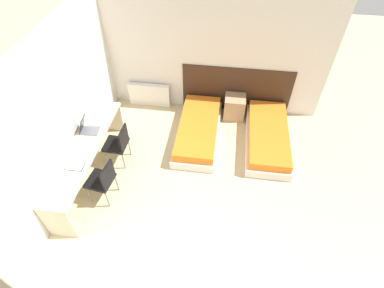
{
  "coord_description": "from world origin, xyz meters",
  "views": [
    {
      "loc": [
        0.52,
        -1.57,
        4.52
      ],
      "look_at": [
        0.0,
        2.22,
        0.55
      ],
      "focal_mm": 28.0,
      "sensor_mm": 36.0,
      "label": 1
    }
  ],
  "objects_px": {
    "laptop": "(87,128)",
    "bed_near_window": "(198,130)",
    "chair_near_laptop": "(118,143)",
    "nightstand": "(234,107)",
    "bed_near_door": "(268,137)",
    "chair_near_notebook": "(103,179)"
  },
  "relations": [
    {
      "from": "laptop",
      "to": "bed_near_window",
      "type": "bearing_deg",
      "value": 20.9
    },
    {
      "from": "bed_near_window",
      "to": "chair_near_laptop",
      "type": "xyz_separation_m",
      "value": [
        -1.41,
        -0.9,
        0.32
      ]
    },
    {
      "from": "chair_near_laptop",
      "to": "nightstand",
      "type": "bearing_deg",
      "value": 40.26
    },
    {
      "from": "nightstand",
      "to": "laptop",
      "type": "xyz_separation_m",
      "value": [
        -2.64,
        -1.7,
        0.58
      ]
    },
    {
      "from": "bed_near_door",
      "to": "chair_near_notebook",
      "type": "relative_size",
      "value": 2.29
    },
    {
      "from": "bed_near_window",
      "to": "bed_near_door",
      "type": "xyz_separation_m",
      "value": [
        1.45,
        0.0,
        0.0
      ]
    },
    {
      "from": "bed_near_door",
      "to": "laptop",
      "type": "bearing_deg",
      "value": -164.53
    },
    {
      "from": "nightstand",
      "to": "chair_near_notebook",
      "type": "bearing_deg",
      "value": -130.13
    },
    {
      "from": "bed_near_door",
      "to": "chair_near_laptop",
      "type": "distance_m",
      "value": 3.01
    },
    {
      "from": "nightstand",
      "to": "laptop",
      "type": "distance_m",
      "value": 3.19
    },
    {
      "from": "bed_near_window",
      "to": "laptop",
      "type": "height_order",
      "value": "laptop"
    },
    {
      "from": "bed_near_window",
      "to": "bed_near_door",
      "type": "bearing_deg",
      "value": 0.0
    },
    {
      "from": "bed_near_door",
      "to": "laptop",
      "type": "distance_m",
      "value": 3.55
    },
    {
      "from": "bed_near_window",
      "to": "nightstand",
      "type": "height_order",
      "value": "nightstand"
    },
    {
      "from": "bed_near_door",
      "to": "chair_near_laptop",
      "type": "xyz_separation_m",
      "value": [
        -2.85,
        -0.9,
        0.32
      ]
    },
    {
      "from": "chair_near_laptop",
      "to": "chair_near_notebook",
      "type": "distance_m",
      "value": 0.86
    },
    {
      "from": "bed_near_window",
      "to": "chair_near_laptop",
      "type": "relative_size",
      "value": 2.29
    },
    {
      "from": "bed_near_window",
      "to": "laptop",
      "type": "bearing_deg",
      "value": -154.09
    },
    {
      "from": "chair_near_notebook",
      "to": "bed_near_window",
      "type": "bearing_deg",
      "value": 59.65
    },
    {
      "from": "bed_near_door",
      "to": "chair_near_laptop",
      "type": "relative_size",
      "value": 2.29
    },
    {
      "from": "bed_near_window",
      "to": "chair_near_notebook",
      "type": "bearing_deg",
      "value": -128.78
    },
    {
      "from": "nightstand",
      "to": "chair_near_laptop",
      "type": "relative_size",
      "value": 0.6
    }
  ]
}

